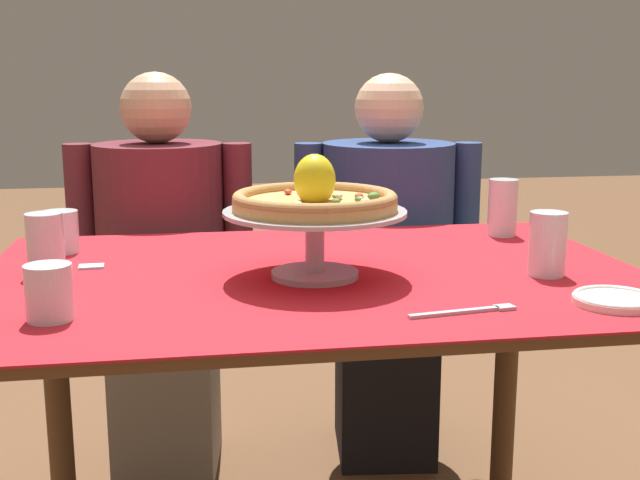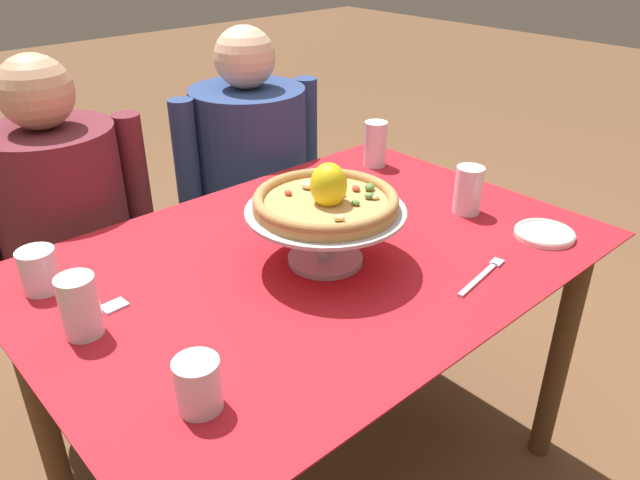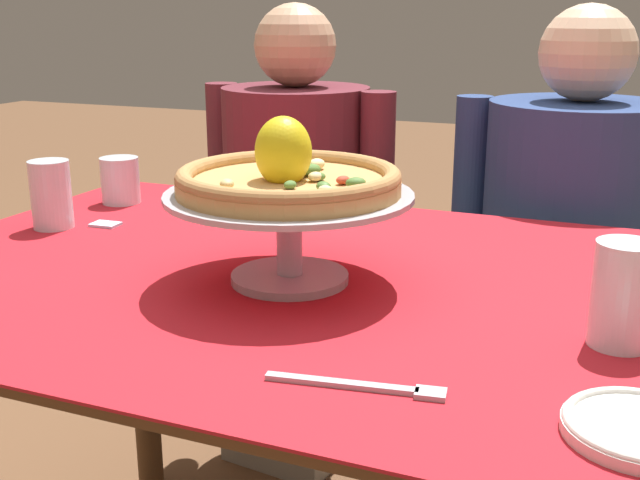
% 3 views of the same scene
% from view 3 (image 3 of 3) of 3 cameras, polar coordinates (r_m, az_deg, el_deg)
% --- Properties ---
extents(dining_table, '(1.31, 0.91, 0.75)m').
position_cam_3_polar(dining_table, '(1.21, -1.07, -7.17)').
color(dining_table, brown).
rests_on(dining_table, ground).
extents(pizza_stand, '(0.35, 0.35, 0.13)m').
position_cam_3_polar(pizza_stand, '(1.11, -2.25, 1.52)').
color(pizza_stand, '#B7B7C1').
rests_on(pizza_stand, dining_table).
extents(pizza, '(0.32, 0.32, 0.11)m').
position_cam_3_polar(pizza, '(1.10, -2.30, 4.60)').
color(pizza, tan).
rests_on(pizza, pizza_stand).
extents(water_glass_back_left, '(0.08, 0.08, 0.09)m').
position_cam_3_polar(water_glass_back_left, '(1.65, -14.26, 4.05)').
color(water_glass_back_left, silver).
rests_on(water_glass_back_left, dining_table).
extents(water_glass_side_left, '(0.07, 0.07, 0.12)m').
position_cam_3_polar(water_glass_side_left, '(1.49, -18.88, 2.84)').
color(water_glass_side_left, silver).
rests_on(water_glass_side_left, dining_table).
extents(water_glass_side_right, '(0.07, 0.07, 0.13)m').
position_cam_3_polar(water_glass_side_right, '(0.98, 21.06, -4.21)').
color(water_glass_side_right, white).
rests_on(water_glass_side_right, dining_table).
extents(dinner_fork, '(0.19, 0.05, 0.01)m').
position_cam_3_polar(dinner_fork, '(0.83, 3.33, -10.55)').
color(dinner_fork, '#B7B7C1').
rests_on(dinner_fork, dining_table).
extents(sugar_packet, '(0.05, 0.04, 0.00)m').
position_cam_3_polar(sugar_packet, '(1.49, -15.28, 1.10)').
color(sugar_packet, silver).
rests_on(sugar_packet, dining_table).
extents(diner_left, '(0.51, 0.39, 1.14)m').
position_cam_3_polar(diner_left, '(1.96, -1.68, -0.55)').
color(diner_left, gray).
rests_on(diner_left, ground).
extents(diner_right, '(0.54, 0.42, 1.14)m').
position_cam_3_polar(diner_right, '(1.81, 17.45, -2.48)').
color(diner_right, black).
rests_on(diner_right, ground).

